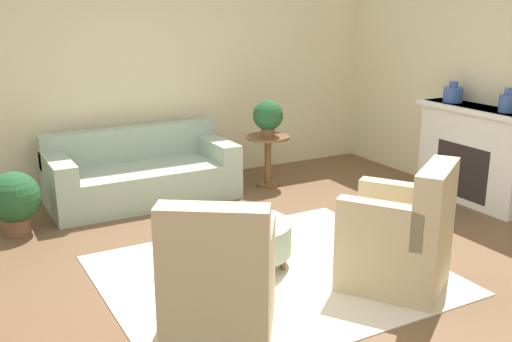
# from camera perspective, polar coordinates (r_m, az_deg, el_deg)

# --- Properties ---
(ground_plane) EXTENTS (16.00, 16.00, 0.00)m
(ground_plane) POSITION_cam_1_polar(r_m,az_deg,el_deg) (5.08, 1.54, -9.90)
(ground_plane) COLOR brown
(wall_back) EXTENTS (9.98, 0.12, 2.80)m
(wall_back) POSITION_cam_1_polar(r_m,az_deg,el_deg) (7.41, -10.56, 9.39)
(wall_back) COLOR beige
(wall_back) RESTS_ON ground_plane
(rug) EXTENTS (2.70, 2.30, 0.01)m
(rug) POSITION_cam_1_polar(r_m,az_deg,el_deg) (5.08, 1.54, -9.85)
(rug) COLOR beige
(rug) RESTS_ON ground_plane
(couch) EXTENTS (2.08, 0.94, 0.79)m
(couch) POSITION_cam_1_polar(r_m,az_deg,el_deg) (6.96, -10.87, -0.39)
(couch) COLOR #9EB29E
(couch) RESTS_ON ground_plane
(armchair_left) EXTENTS (1.01, 1.03, 1.02)m
(armchair_left) POSITION_cam_1_polar(r_m,az_deg,el_deg) (4.05, -3.51, -10.71)
(armchair_left) COLOR #C6B289
(armchair_left) RESTS_ON rug
(armchair_right) EXTENTS (1.01, 1.03, 1.02)m
(armchair_right) POSITION_cam_1_polar(r_m,az_deg,el_deg) (4.88, 13.72, -6.36)
(armchair_right) COLOR #C6B289
(armchair_right) RESTS_ON rug
(ottoman_table) EXTENTS (0.80, 0.80, 0.39)m
(ottoman_table) POSITION_cam_1_polar(r_m,az_deg,el_deg) (5.15, -1.04, -6.35)
(ottoman_table) COLOR #9EB29E
(ottoman_table) RESTS_ON rug
(side_table) EXTENTS (0.53, 0.53, 0.63)m
(side_table) POSITION_cam_1_polar(r_m,az_deg,el_deg) (7.33, 1.13, 1.85)
(side_table) COLOR brown
(side_table) RESTS_ON ground_plane
(fireplace) EXTENTS (0.44, 1.43, 1.09)m
(fireplace) POSITION_cam_1_polar(r_m,az_deg,el_deg) (7.12, 20.05, 1.64)
(fireplace) COLOR white
(fireplace) RESTS_ON ground_plane
(vase_mantel_near) EXTENTS (0.22, 0.22, 0.24)m
(vase_mantel_near) POSITION_cam_1_polar(r_m,az_deg,el_deg) (7.23, 18.26, 6.98)
(vase_mantel_near) COLOR #38569E
(vase_mantel_near) RESTS_ON fireplace
(vase_mantel_far) EXTENTS (0.16, 0.16, 0.26)m
(vase_mantel_far) POSITION_cam_1_polar(r_m,az_deg,el_deg) (6.76, 22.78, 6.02)
(vase_mantel_far) COLOR #38569E
(vase_mantel_far) RESTS_ON fireplace
(potted_plant_on_side_table) EXTENTS (0.37, 0.37, 0.44)m
(potted_plant_on_side_table) POSITION_cam_1_polar(r_m,az_deg,el_deg) (7.23, 1.15, 5.25)
(potted_plant_on_side_table) COLOR brown
(potted_plant_on_side_table) RESTS_ON side_table
(potted_plant_floor) EXTENTS (0.50, 0.50, 0.63)m
(potted_plant_floor) POSITION_cam_1_polar(r_m,az_deg,el_deg) (6.27, -22.03, -2.52)
(potted_plant_floor) COLOR brown
(potted_plant_floor) RESTS_ON ground_plane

